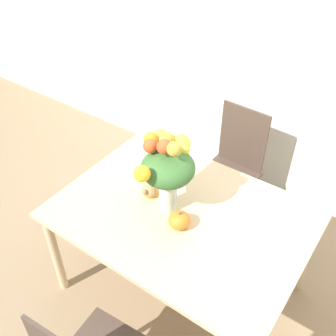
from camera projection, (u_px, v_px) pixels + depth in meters
The scene contains 7 objects.
ground_plane at pixel (180, 286), 2.86m from camera, with size 12.00×12.00×0.00m, color #8E7556.
wall_back at pixel (288, 46), 2.87m from camera, with size 8.00×0.06×2.70m.
dining_table at pixel (182, 222), 2.43m from camera, with size 1.50×1.09×0.77m.
flower_vase at pixel (167, 165), 2.22m from camera, with size 0.33×0.44×0.53m.
pumpkin at pixel (179, 220), 2.26m from camera, with size 0.13×0.13×0.12m.
turkey_figurine at pixel (150, 190), 2.47m from camera, with size 0.10×0.14×0.09m.
dining_chair_near_window at pixel (232, 166), 3.15m from camera, with size 0.44×0.44×0.97m.
Camera 1 is at (0.89, -1.41, 2.49)m, focal length 42.00 mm.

